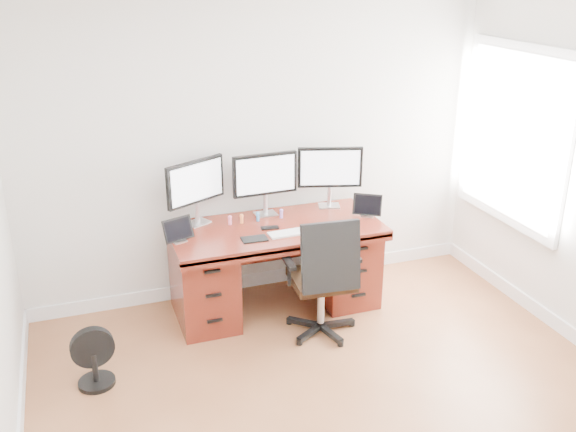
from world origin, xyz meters
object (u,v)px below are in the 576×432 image
object	(u,v)px
monitor_center	(265,177)
keyboard	(287,233)
floor_fan	(94,358)
desk	(275,263)
office_chair	(323,297)

from	to	relation	value
monitor_center	keyboard	distance (m)	0.56
keyboard	floor_fan	bearing A→B (deg)	-167.89
desk	keyboard	distance (m)	0.42
monitor_center	keyboard	bearing A→B (deg)	-88.01
keyboard	office_chair	bearing A→B (deg)	-63.67
office_chair	keyboard	size ratio (longest dim) A/B	3.44
office_chair	monitor_center	bearing A→B (deg)	110.10
desk	keyboard	world-z (taller)	keyboard
office_chair	floor_fan	world-z (taller)	office_chair
desk	office_chair	xyz separation A→B (m)	(0.21, -0.54, -0.07)
floor_fan	keyboard	size ratio (longest dim) A/B	1.49
keyboard	monitor_center	bearing A→B (deg)	91.61
floor_fan	monitor_center	xyz separation A→B (m)	(1.51, 0.86, 0.87)
floor_fan	monitor_center	distance (m)	1.95
monitor_center	desk	bearing A→B (deg)	-92.23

